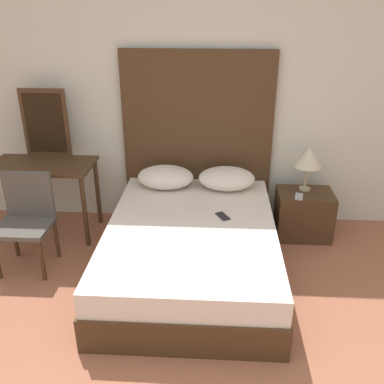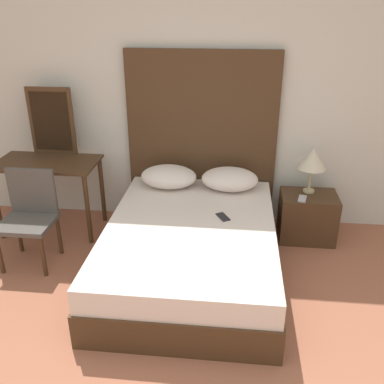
{
  "view_description": "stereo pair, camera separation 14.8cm",
  "coord_description": "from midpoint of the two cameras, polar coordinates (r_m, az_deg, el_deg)",
  "views": [
    {
      "loc": [
        0.14,
        -1.52,
        2.18
      ],
      "look_at": [
        -0.05,
        1.66,
        0.72
      ],
      "focal_mm": 40.0,
      "sensor_mm": 36.0,
      "label": 1
    },
    {
      "loc": [
        0.29,
        -1.5,
        2.18
      ],
      "look_at": [
        -0.05,
        1.66,
        0.72
      ],
      "focal_mm": 40.0,
      "sensor_mm": 36.0,
      "label": 2
    }
  ],
  "objects": [
    {
      "name": "chair",
      "position": [
        3.96,
        -22.23,
        -2.9
      ],
      "size": [
        0.45,
        0.41,
        0.83
      ],
      "color": "#4C4742",
      "rests_on": "ground_plane"
    },
    {
      "name": "vanity_desk",
      "position": [
        4.36,
        -20.2,
        2.02
      ],
      "size": [
        0.98,
        0.54,
        0.73
      ],
      "color": "#422B19",
      "rests_on": "ground_plane"
    },
    {
      "name": "bed",
      "position": [
        3.65,
        -1.27,
        -7.62
      ],
      "size": [
        1.41,
        1.96,
        0.47
      ],
      "color": "#422B19",
      "rests_on": "ground_plane"
    },
    {
      "name": "wall_back",
      "position": [
        4.24,
        0.5,
        13.36
      ],
      "size": [
        10.0,
        0.06,
        2.7
      ],
      "color": "silver",
      "rests_on": "ground_plane"
    },
    {
      "name": "pillow_right",
      "position": [
        4.14,
        3.61,
        1.8
      ],
      "size": [
        0.54,
        0.38,
        0.22
      ],
      "color": "silver",
      "rests_on": "bed"
    },
    {
      "name": "vanity_mirror",
      "position": [
        4.43,
        -19.89,
        8.63
      ],
      "size": [
        0.45,
        0.03,
        0.66
      ],
      "color": "#422B19",
      "rests_on": "vanity_desk"
    },
    {
      "name": "phone_on_nightstand",
      "position": [
        4.12,
        13.08,
        -0.59
      ],
      "size": [
        0.1,
        0.16,
        0.01
      ],
      "color": "#B7B7BC",
      "rests_on": "nightstand"
    },
    {
      "name": "headboard",
      "position": [
        4.29,
        -0.27,
        6.9
      ],
      "size": [
        1.48,
        0.05,
        1.74
      ],
      "color": "#422B19",
      "rests_on": "ground_plane"
    },
    {
      "name": "phone_on_bed",
      "position": [
        3.65,
        2.95,
        -3.25
      ],
      "size": [
        0.13,
        0.17,
        0.01
      ],
      "color": "#232328",
      "rests_on": "bed"
    },
    {
      "name": "nightstand",
      "position": [
        4.32,
        13.69,
        -2.9
      ],
      "size": [
        0.53,
        0.39,
        0.46
      ],
      "color": "#422B19",
      "rests_on": "ground_plane"
    },
    {
      "name": "table_lamp",
      "position": [
        4.17,
        14.26,
        4.49
      ],
      "size": [
        0.27,
        0.27,
        0.44
      ],
      "color": "tan",
      "rests_on": "nightstand"
    },
    {
      "name": "pillow_left",
      "position": [
        4.17,
        -4.57,
        1.99
      ],
      "size": [
        0.54,
        0.38,
        0.22
      ],
      "color": "silver",
      "rests_on": "bed"
    }
  ]
}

